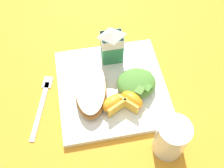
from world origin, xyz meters
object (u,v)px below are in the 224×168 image
white_plate (112,88)px  cheesy_pizza_bread (91,89)px  drinking_clear_cup (171,138)px  orange_wedge_middle (131,100)px  green_salad_pile (136,83)px  orange_wedge_front (114,103)px  milk_carton (112,44)px  metal_fork (42,101)px

white_plate → cheesy_pizza_bread: cheesy_pizza_bread is taller
drinking_clear_cup → orange_wedge_middle: bearing=117.7°
green_salad_pile → orange_wedge_middle: (-0.02, -0.05, -0.00)m
green_salad_pile → orange_wedge_middle: bearing=-117.5°
green_salad_pile → orange_wedge_front: 0.08m
green_salad_pile → drinking_clear_cup: (0.04, -0.17, 0.02)m
milk_carton → orange_wedge_front: 0.16m
white_plate → metal_fork: white_plate is taller
cheesy_pizza_bread → drinking_clear_cup: drinking_clear_cup is taller
green_salad_pile → metal_fork: 0.25m
cheesy_pizza_bread → milk_carton: bearing=54.2°
drinking_clear_cup → cheesy_pizza_bread: bearing=132.1°
green_salad_pile → drinking_clear_cup: drinking_clear_cup is taller
orange_wedge_middle → orange_wedge_front: bearing=-179.3°
white_plate → cheesy_pizza_bread: size_ratio=1.56×
orange_wedge_middle → drinking_clear_cup: bearing=-62.3°
green_salad_pile → milk_carton: bearing=112.5°
cheesy_pizza_bread → milk_carton: 0.13m
white_plate → milk_carton: size_ratio=2.55×
cheesy_pizza_bread → orange_wedge_middle: size_ratio=2.64×
orange_wedge_front → white_plate: bearing=83.1°
milk_carton → orange_wedge_front: bearing=-98.9°
orange_wedge_middle → cheesy_pizza_bread: bearing=150.4°
milk_carton → drinking_clear_cup: 0.29m
white_plate → milk_carton: milk_carton is taller
orange_wedge_middle → metal_fork: orange_wedge_middle is taller
white_plate → cheesy_pizza_bread: bearing=-170.7°
white_plate → drinking_clear_cup: size_ratio=2.59×
milk_carton → metal_fork: (-0.20, -0.10, -0.07)m
drinking_clear_cup → green_salad_pile: bearing=102.8°
green_salad_pile → metal_fork: bearing=177.7°
green_salad_pile → orange_wedge_front: size_ratio=1.43×
green_salad_pile → metal_fork: green_salad_pile is taller
green_salad_pile → milk_carton: (-0.04, 0.11, 0.04)m
white_plate → orange_wedge_middle: bearing=-59.4°
white_plate → drinking_clear_cup: drinking_clear_cup is taller
white_plate → drinking_clear_cup: (0.10, -0.18, 0.05)m
orange_wedge_middle → metal_fork: 0.23m
white_plate → green_salad_pile: green_salad_pile is taller
milk_carton → orange_wedge_front: milk_carton is taller
white_plate → orange_wedge_front: size_ratio=4.01×
green_salad_pile → orange_wedge_front: bearing=-145.2°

